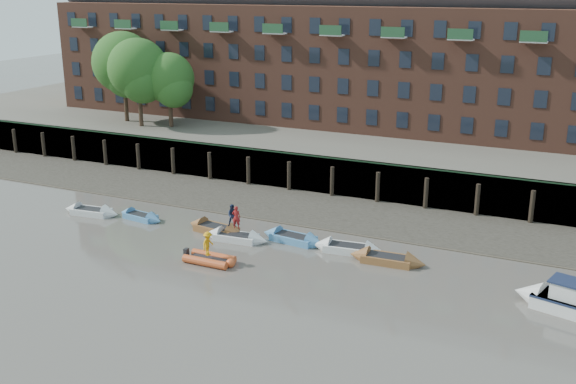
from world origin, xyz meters
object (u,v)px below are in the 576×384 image
Objects in this scene: rowboat_2 at (216,229)px; rowboat_4 at (293,238)px; rowboat_1 at (140,217)px; person_rower_a at (236,217)px; rowboat_6 at (387,259)px; rowboat_0 at (91,212)px; rowboat_3 at (236,237)px; rowboat_5 at (348,248)px; person_rower_b at (233,215)px; person_rib_crew at (208,244)px; rib_tender at (211,259)px; motor_launch at (559,299)px.

rowboat_4 is (5.81, 0.69, -0.01)m from rowboat_2.
person_rower_a is at bearing 2.43° from rowboat_1.
rowboat_0 is at bearing 178.55° from rowboat_6.
rowboat_3 is 7.98m from rowboat_5.
person_rower_b is (-0.36, 0.24, 1.49)m from rowboat_3.
rowboat_1 is at bearing -19.72° from person_rower_a.
person_rower_b reaches higher than person_rib_crew.
rowboat_5 is at bearing 163.87° from rowboat_6.
person_rower_b reaches higher than rowboat_2.
rowboat_2 is at bearing -2.95° from rowboat_0.
rowboat_1 is at bearing 148.74° from person_rower_b.
rowboat_0 reaches higher than rib_tender.
rowboat_4 is at bearing 10.64° from rowboat_1.
rowboat_6 is 10.87m from person_rower_a.
rowboat_1 is 0.71× the size of motor_launch.
rowboat_1 is at bearing 152.06° from rib_tender.
rowboat_3 is 0.96× the size of rowboat_4.
rowboat_0 is at bearing 11.88° from motor_launch.
person_rower_b is 1.00× the size of person_rib_crew.
rowboat_3 is 1.55m from person_rower_b.
rowboat_0 is 1.15× the size of rowboat_1.
person_rib_crew reaches higher than motor_launch.
rowboat_3 is 0.81× the size of motor_launch.
rowboat_1 is 12.58m from rowboat_4.
rowboat_4 is 0.85× the size of motor_launch.
rowboat_0 is 12.71m from person_rower_b.
rowboat_0 is 3.05× the size of person_rib_crew.
person_rower_a is 0.47m from person_rower_b.
rowboat_6 is at bearing 7.62° from rowboat_2.
person_rower_a is (13.04, -0.09, 1.50)m from rowboat_0.
rowboat_4 is 3.15× the size of person_rower_b.
motor_launch is 3.69× the size of person_rower_a.
person_rower_b is at bearing 3.74° from rowboat_1.
person_rib_crew is (-3.39, -5.75, 1.11)m from rowboat_4.
rowboat_3 reaches higher than rib_tender.
person_rower_a reaches higher than rowboat_1.
rowboat_1 is 16.69m from rowboat_5.
rowboat_4 reaches higher than rowboat_1.
rowboat_3 reaches higher than rowboat_0.
rowboat_2 is 5.85m from rowboat_4.
rowboat_6 reaches higher than rowboat_5.
motor_launch reaches higher than rowboat_2.
person_rib_crew is (0.31, -4.28, -0.38)m from person_rower_a.
rowboat_2 reaches higher than rowboat_1.
rowboat_5 is at bearing -50.68° from person_rib_crew.
rowboat_2 is 1.49× the size of rib_tender.
rowboat_6 is (2.94, -0.70, 0.00)m from rowboat_5.
rowboat_6 reaches higher than rowboat_3.
rib_tender is at bearing -112.92° from rowboat_4.
rowboat_2 is at bearing 176.57° from rowboat_5.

